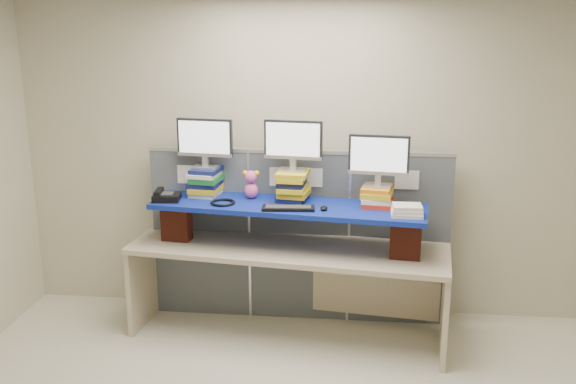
# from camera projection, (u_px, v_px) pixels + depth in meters

# --- Properties ---
(room) EXTENTS (5.00, 4.00, 2.80)m
(room) POSITION_uv_depth(u_px,v_px,m) (272.00, 232.00, 3.70)
(room) COLOR beige
(room) RESTS_ON ground
(cubicle_partition) EXTENTS (2.60, 0.06, 1.53)m
(cubicle_partition) POSITION_uv_depth(u_px,v_px,m) (299.00, 236.00, 5.58)
(cubicle_partition) COLOR #484F55
(cubicle_partition) RESTS_ON ground
(desk) EXTENTS (2.67, 1.06, 0.79)m
(desk) POSITION_uv_depth(u_px,v_px,m) (288.00, 265.00, 5.29)
(desk) COLOR #BFB092
(desk) RESTS_ON ground
(brick_pier_left) EXTENTS (0.25, 0.16, 0.32)m
(brick_pier_left) POSITION_uv_depth(u_px,v_px,m) (177.00, 222.00, 5.36)
(brick_pier_left) COLOR maroon
(brick_pier_left) RESTS_ON desk
(brick_pier_right) EXTENTS (0.25, 0.16, 0.32)m
(brick_pier_right) POSITION_uv_depth(u_px,v_px,m) (406.00, 238.00, 4.96)
(brick_pier_right) COLOR maroon
(brick_pier_right) RESTS_ON desk
(blue_board) EXTENTS (2.26, 0.81, 0.04)m
(blue_board) POSITION_uv_depth(u_px,v_px,m) (288.00, 206.00, 5.16)
(blue_board) COLOR navy
(blue_board) RESTS_ON brick_pier_left
(book_stack_left) EXTENTS (0.29, 0.34, 0.23)m
(book_stack_left) POSITION_uv_depth(u_px,v_px,m) (206.00, 181.00, 5.39)
(book_stack_left) COLOR silver
(book_stack_left) RESTS_ON blue_board
(book_stack_center) EXTENTS (0.28, 0.32, 0.25)m
(book_stack_center) POSITION_uv_depth(u_px,v_px,m) (293.00, 185.00, 5.23)
(book_stack_center) COLOR #12194E
(book_stack_center) RESTS_ON blue_board
(book_stack_right) EXTENTS (0.28, 0.32, 0.15)m
(book_stack_right) POSITION_uv_depth(u_px,v_px,m) (377.00, 196.00, 5.10)
(book_stack_right) COLOR red
(book_stack_right) RESTS_ON blue_board
(monitor_left) EXTENTS (0.48, 0.16, 0.41)m
(monitor_left) POSITION_uv_depth(u_px,v_px,m) (205.00, 140.00, 5.30)
(monitor_left) COLOR #A3A3A8
(monitor_left) RESTS_ON book_stack_left
(monitor_center) EXTENTS (0.48, 0.16, 0.41)m
(monitor_center) POSITION_uv_depth(u_px,v_px,m) (293.00, 142.00, 5.14)
(monitor_center) COLOR #A3A3A8
(monitor_center) RESTS_ON book_stack_center
(monitor_right) EXTENTS (0.48, 0.16, 0.41)m
(monitor_right) POSITION_uv_depth(u_px,v_px,m) (379.00, 158.00, 5.01)
(monitor_right) COLOR #A3A3A8
(monitor_right) RESTS_ON book_stack_right
(keyboard) EXTENTS (0.42, 0.17, 0.03)m
(keyboard) POSITION_uv_depth(u_px,v_px,m) (288.00, 208.00, 5.00)
(keyboard) COLOR black
(keyboard) RESTS_ON blue_board
(mouse) EXTENTS (0.06, 0.10, 0.03)m
(mouse) POSITION_uv_depth(u_px,v_px,m) (324.00, 208.00, 4.99)
(mouse) COLOR black
(mouse) RESTS_ON blue_board
(desk_phone) EXTENTS (0.23, 0.21, 0.09)m
(desk_phone) POSITION_uv_depth(u_px,v_px,m) (166.00, 196.00, 5.25)
(desk_phone) COLOR black
(desk_phone) RESTS_ON blue_board
(headset) EXTENTS (0.27, 0.27, 0.02)m
(headset) POSITION_uv_depth(u_px,v_px,m) (223.00, 202.00, 5.16)
(headset) COLOR black
(headset) RESTS_ON blue_board
(plush_toy) EXTENTS (0.14, 0.10, 0.24)m
(plush_toy) POSITION_uv_depth(u_px,v_px,m) (251.00, 184.00, 5.29)
(plush_toy) COLOR #E9589F
(plush_toy) RESTS_ON blue_board
(binder_stack) EXTENTS (0.24, 0.19, 0.09)m
(binder_stack) POSITION_uv_depth(u_px,v_px,m) (407.00, 211.00, 4.84)
(binder_stack) COLOR #EEE7CA
(binder_stack) RESTS_ON blue_board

